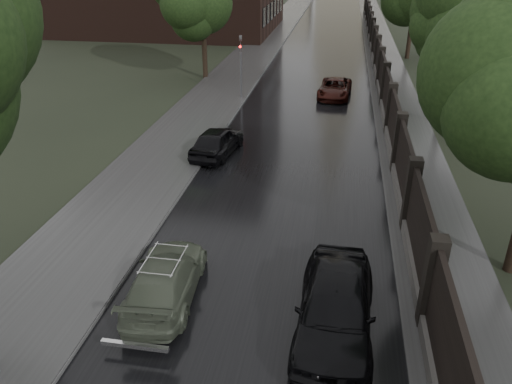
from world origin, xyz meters
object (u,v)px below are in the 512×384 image
traffic_light (241,62)px  car_right_far (335,88)px  hatchback_left (217,141)px  tree_left_far (202,4)px  tree_right_b (454,32)px  volga_sedan (166,279)px  car_right_near (335,307)px

traffic_light → car_right_far: size_ratio=0.94×
traffic_light → hatchback_left: size_ratio=1.01×
tree_left_far → car_right_far: bearing=-19.9°
tree_left_far → hatchback_left: size_ratio=1.86×
tree_right_b → car_right_far: tree_right_b is taller
tree_right_b → volga_sedan: tree_right_b is taller
traffic_light → volga_sedan: bearing=-84.8°
car_right_far → tree_right_b: bearing=-33.4°
volga_sedan → car_right_far: volga_sedan is taller
tree_left_far → tree_right_b: size_ratio=1.05×
car_right_near → car_right_far: (-0.63, 22.21, -0.23)m
traffic_light → car_right_far: traffic_light is taller
volga_sedan → car_right_near: (4.72, -0.66, 0.20)m
tree_left_far → car_right_near: size_ratio=1.53×
hatchback_left → car_right_near: 12.74m
tree_left_far → traffic_light: bearing=-53.5°
volga_sedan → car_right_far: size_ratio=1.01×
hatchback_left → volga_sedan: bearing=103.5°
tree_right_b → car_right_near: 18.91m
car_right_near → car_right_far: size_ratio=1.14×
traffic_light → hatchback_left: (0.70, -9.35, -1.72)m
tree_right_b → traffic_light: size_ratio=1.75×
tree_left_far → car_right_far: size_ratio=1.74×
tree_left_far → volga_sedan: tree_left_far is taller
hatchback_left → car_right_far: 12.06m
traffic_light → tree_left_far: bearing=126.5°
volga_sedan → car_right_near: bearing=167.7°
tree_left_far → car_right_far: tree_left_far is taller
car_right_near → tree_right_b: bearing=75.1°
traffic_light → car_right_far: 6.36m
volga_sedan → tree_left_far: bearing=-81.9°
hatchback_left → car_right_far: (5.20, 10.89, -0.09)m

